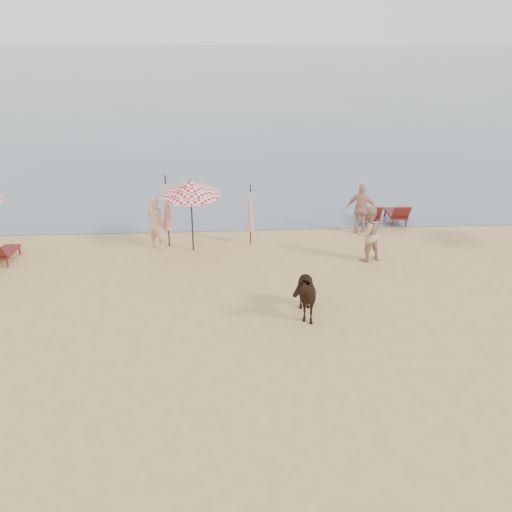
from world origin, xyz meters
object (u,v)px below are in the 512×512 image
at_px(umbrella_open_left_b, 191,188).
at_px(beachgoer_right_b, 361,209).
at_px(beachgoer_left, 156,223).
at_px(beachgoer_right_a, 368,234).
at_px(umbrella_closed_right, 250,208).
at_px(cow, 302,293).
at_px(umbrella_closed_left, 167,203).
at_px(lounger_cluster_right, 384,213).

distance_m(umbrella_open_left_b, beachgoer_right_b, 6.38).
relative_size(beachgoer_left, beachgoer_right_a, 0.99).
distance_m(umbrella_closed_right, cow, 5.40).
xyz_separation_m(umbrella_open_left_b, beachgoer_right_a, (5.75, -1.22, -1.30)).
height_order(umbrella_open_left_b, beachgoer_right_a, umbrella_open_left_b).
xyz_separation_m(umbrella_closed_right, beachgoer_right_a, (3.75, -1.65, -0.41)).
height_order(cow, beachgoer_left, beachgoer_left).
bearing_deg(beachgoer_left, umbrella_closed_left, -137.75).
relative_size(lounger_cluster_right, beachgoer_right_a, 0.96).
height_order(lounger_cluster_right, beachgoer_right_a, beachgoer_right_a).
bearing_deg(beachgoer_left, cow, 156.00).
xyz_separation_m(umbrella_open_left_b, umbrella_closed_left, (-0.86, 0.44, -0.66)).
bearing_deg(umbrella_open_left_b, beachgoer_right_a, -25.46).
distance_m(umbrella_closed_left, cow, 6.63).
relative_size(umbrella_open_left_b, beachgoer_left, 1.42).
bearing_deg(umbrella_closed_left, beachgoer_right_b, 7.04).
bearing_deg(beachgoer_left, beachgoer_right_b, -146.70).
bearing_deg(beachgoer_right_a, beachgoer_left, -31.45).
bearing_deg(lounger_cluster_right, cow, -118.62).
xyz_separation_m(cow, beachgoer_left, (-4.35, 5.14, 0.23)).
xyz_separation_m(umbrella_closed_right, beachgoer_right_b, (4.11, 0.87, -0.40)).
relative_size(cow, beachgoer_left, 0.88).
bearing_deg(umbrella_closed_left, beachgoer_right_a, -14.07).
bearing_deg(beachgoer_right_a, beachgoer_right_b, -117.28).
bearing_deg(umbrella_open_left_b, lounger_cluster_right, 3.48).
height_order(umbrella_closed_right, beachgoer_right_a, umbrella_closed_right).
distance_m(lounger_cluster_right, beachgoer_right_a, 3.76).
xyz_separation_m(umbrella_closed_right, cow, (1.09, -5.25, -0.65)).
bearing_deg(lounger_cluster_right, beachgoer_right_b, -138.95).
distance_m(umbrella_open_left_b, cow, 5.93).
height_order(lounger_cluster_right, umbrella_closed_right, umbrella_closed_right).
relative_size(umbrella_closed_right, beachgoer_left, 1.19).
relative_size(umbrella_closed_right, beachgoer_right_b, 1.16).
xyz_separation_m(umbrella_open_left_b, beachgoer_left, (-1.26, 0.32, -1.31)).
relative_size(cow, beachgoer_right_b, 0.86).
height_order(umbrella_closed_left, umbrella_closed_right, umbrella_closed_left).
height_order(cow, beachgoer_right_a, beachgoer_right_a).
xyz_separation_m(lounger_cluster_right, umbrella_open_left_b, (-7.23, -2.21, 1.80)).
distance_m(umbrella_closed_right, beachgoer_left, 3.29).
distance_m(beachgoer_left, beachgoer_right_a, 7.18).
height_order(umbrella_open_left_b, cow, umbrella_open_left_b).
height_order(umbrella_closed_left, beachgoer_right_a, umbrella_closed_left).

